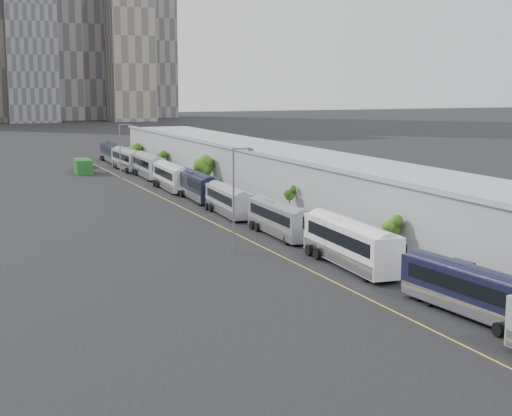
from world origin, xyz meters
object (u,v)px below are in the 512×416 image
shipping_container (83,166)px  suv (84,163)px  street_lamp_near (235,194)px  bus_6 (172,179)px  bus_9 (112,154)px  bus_7 (149,168)px  bus_5 (198,188)px  bus_3 (279,222)px  bus_4 (228,203)px  bus_8 (128,161)px  bus_2 (350,247)px  street_lamp_far (121,152)px  bus_1 (470,295)px

shipping_container → suv: shipping_container is taller
street_lamp_near → shipping_container: street_lamp_near is taller
bus_6 → bus_9: (0.75, 44.57, 0.01)m
bus_7 → street_lamp_near: bearing=-95.1°
bus_5 → bus_6: size_ratio=0.98×
bus_3 → shipping_container: size_ratio=1.90×
bus_4 → bus_7: bearing=92.4°
bus_8 → shipping_container: (-8.50, -2.19, -0.41)m
bus_9 → bus_2: bearing=-88.4°
street_lamp_near → street_lamp_far: street_lamp_near is taller
street_lamp_near → street_lamp_far: 49.69m
bus_1 → bus_8: (-0.52, 98.31, 0.19)m
bus_4 → bus_6: bearing=93.4°
bus_6 → street_lamp_far: street_lamp_far is taller
bus_1 → suv: bus_1 is taller
bus_1 → street_lamp_near: bearing=102.5°
bus_2 → bus_7: bus_2 is taller
bus_4 → bus_8: bearing=93.3°
suv → bus_9: bearing=53.8°
bus_3 → shipping_container: 65.93m
bus_9 → suv: (-7.19, -8.07, -0.78)m
bus_7 → bus_3: bearing=-88.4°
bus_7 → bus_9: (-0.02, 28.32, -0.04)m
bus_7 → bus_8: bus_7 is taller
bus_2 → bus_5: (0.14, 42.44, -0.11)m
street_lamp_far → shipping_container: street_lamp_far is taller
bus_2 → street_lamp_near: bearing=132.6°
bus_4 → shipping_container: bearing=102.8°
bus_3 → bus_6: (-0.26, 38.60, 0.12)m
bus_1 → bus_4: size_ratio=1.01×
bus_3 → bus_4: 14.25m
bus_4 → bus_9: bus_9 is taller
bus_5 → bus_8: size_ratio=0.96×
bus_3 → bus_9: bus_9 is taller
bus_5 → suv: (-6.85, 47.56, -0.74)m
shipping_container → bus_8: bearing=17.3°
bus_3 → bus_5: bus_5 is taller
bus_6 → bus_4: bearing=-87.5°
bus_1 → suv: (-7.14, 105.86, -0.63)m
bus_9 → street_lamp_far: street_lamp_far is taller
bus_1 → bus_8: 98.32m
bus_2 → street_lamp_near: street_lamp_near is taller
bus_8 → street_lamp_near: (-7.16, -73.74, 3.96)m
bus_1 → street_lamp_near: size_ratio=1.24×
bus_4 → bus_6: 24.36m
bus_4 → street_lamp_far: bearing=105.7°
bus_2 → bus_4: size_ratio=1.15×
bus_5 → street_lamp_near: 34.76m
bus_8 → bus_2: bearing=-91.3°
bus_3 → bus_8: (-0.08, 67.55, 0.17)m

